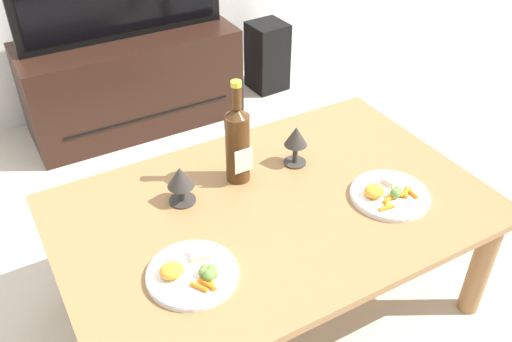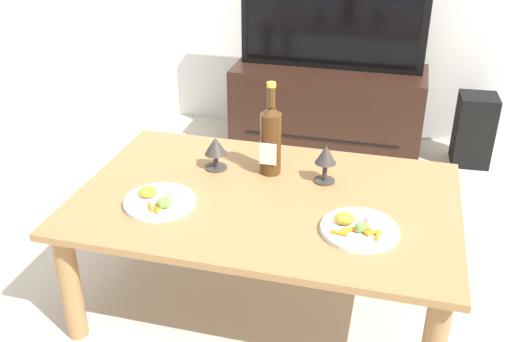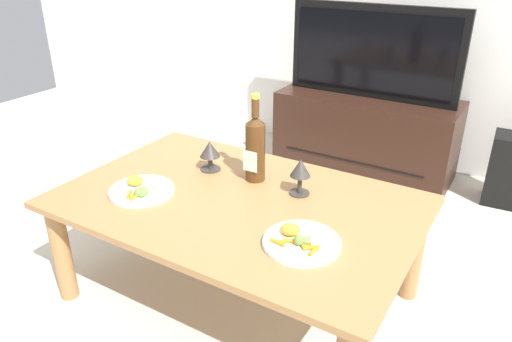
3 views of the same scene
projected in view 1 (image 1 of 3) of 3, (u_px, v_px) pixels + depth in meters
The scene contains 9 objects.
ground_plane at pixel (271, 302), 1.92m from camera, with size 6.40×6.40×0.00m, color beige.
dining_table at pixel (273, 221), 1.70m from camera, with size 1.29×0.84×0.44m.
tv_stand at pixel (132, 81), 2.75m from camera, with size 1.04×0.43×0.47m.
floor_speaker at pixel (267, 56), 3.10m from camera, with size 0.19×0.19×0.38m, color black.
wine_bottle at pixel (237, 142), 1.69m from camera, with size 0.08×0.08×0.35m.
goblet_left at pixel (180, 179), 1.63m from camera, with size 0.08×0.08×0.12m.
goblet_right at pixel (296, 139), 1.78m from camera, with size 0.08×0.08×0.14m.
dinner_plate_left at pixel (193, 273), 1.42m from camera, with size 0.24×0.24×0.05m.
dinner_plate_right at pixel (389, 194), 1.68m from camera, with size 0.24×0.24×0.05m.
Camera 1 is at (-0.67, -1.08, 1.51)m, focal length 38.56 mm.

